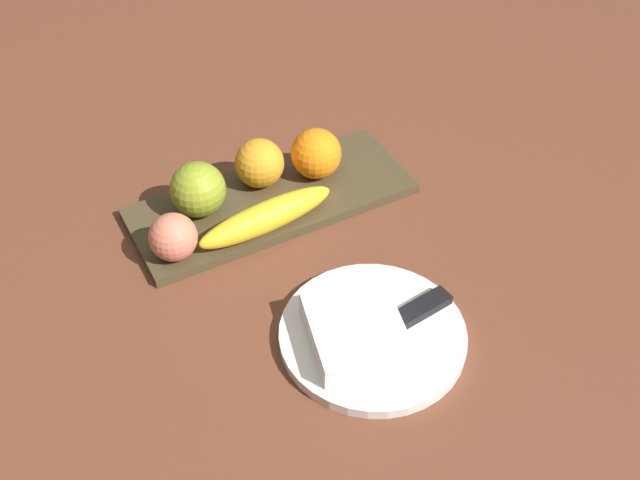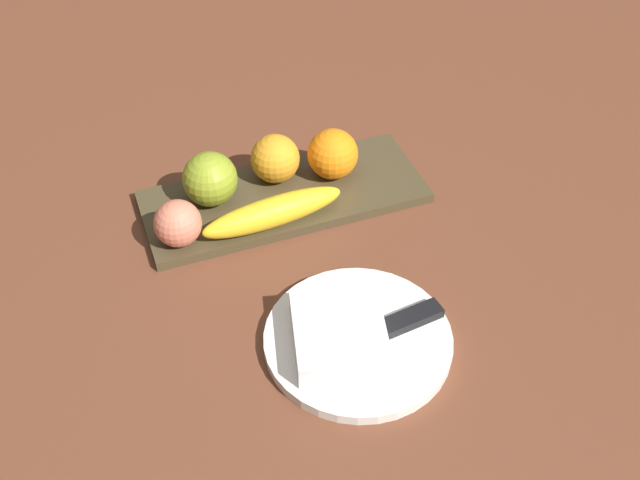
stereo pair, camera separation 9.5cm
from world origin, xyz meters
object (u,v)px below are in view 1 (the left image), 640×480
object	(u,v)px
apple	(198,189)
knife	(408,317)
folded_napkin	(355,330)
dinner_plate	(375,334)
banana	(267,217)
fruit_tray	(274,200)
orange_near_apple	(258,164)
orange_near_banana	(316,154)
peach	(173,237)

from	to	relation	value
apple	knife	size ratio (longest dim) A/B	0.42
apple	folded_napkin	xyz separation A→B (m)	(-0.07, 0.29, -0.02)
dinner_plate	apple	bearing A→B (deg)	-70.94
folded_napkin	apple	bearing A→B (deg)	-75.89
banana	dinner_plate	distance (m)	0.22
knife	banana	bearing A→B (deg)	-77.41
dinner_plate	banana	bearing A→B (deg)	-80.60
fruit_tray	dinner_plate	bearing A→B (deg)	90.00
orange_near_apple	orange_near_banana	distance (m)	0.08
fruit_tray	apple	distance (m)	0.11
dinner_plate	fruit_tray	bearing A→B (deg)	-90.00
orange_near_apple	banana	bearing A→B (deg)	71.69
fruit_tray	knife	xyz separation A→B (m)	(-0.04, 0.28, 0.01)
banana	orange_near_apple	bearing A→B (deg)	66.28
apple	peach	distance (m)	0.09
banana	folded_napkin	distance (m)	0.22
orange_near_apple	orange_near_banana	bearing A→B (deg)	166.38
orange_near_apple	knife	size ratio (longest dim) A/B	0.38
orange_near_apple	knife	distance (m)	0.32
apple	dinner_plate	size ratio (longest dim) A/B	0.34
peach	dinner_plate	distance (m)	0.28
banana	folded_napkin	world-z (taller)	banana
apple	peach	bearing A→B (deg)	47.18
fruit_tray	banana	bearing A→B (deg)	56.94
fruit_tray	folded_napkin	size ratio (longest dim) A/B	3.31
apple	banana	xyz separation A→B (m)	(-0.06, 0.07, -0.02)
orange_near_banana	folded_napkin	size ratio (longest dim) A/B	0.61
apple	banana	size ratio (longest dim) A/B	0.38
fruit_tray	peach	distance (m)	0.17
orange_near_apple	dinner_plate	xyz separation A→B (m)	(-0.01, 0.31, -0.04)
banana	folded_napkin	size ratio (longest dim) A/B	1.67
apple	banana	distance (m)	0.10
apple	orange_near_banana	distance (m)	0.18
orange_near_banana	peach	size ratio (longest dim) A/B	1.16
banana	peach	bearing A→B (deg)	169.94
apple	orange_near_banana	size ratio (longest dim) A/B	1.05
orange_near_banana	knife	world-z (taller)	orange_near_banana
peach	folded_napkin	distance (m)	0.26
apple	orange_near_apple	xyz separation A→B (m)	(-0.09, -0.02, -0.00)
fruit_tray	folded_napkin	world-z (taller)	folded_napkin
peach	folded_napkin	size ratio (longest dim) A/B	0.52
fruit_tray	peach	bearing A→B (deg)	15.73
orange_near_apple	folded_napkin	world-z (taller)	orange_near_apple
peach	knife	xyz separation A→B (m)	(-0.20, 0.23, -0.03)
dinner_plate	knife	distance (m)	0.04
apple	knife	distance (m)	0.33
banana	orange_near_banana	bearing A→B (deg)	26.91
knife	orange_near_banana	bearing A→B (deg)	-103.34
dinner_plate	orange_near_banana	bearing A→B (deg)	-104.67
orange_near_apple	dinner_plate	size ratio (longest dim) A/B	0.32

